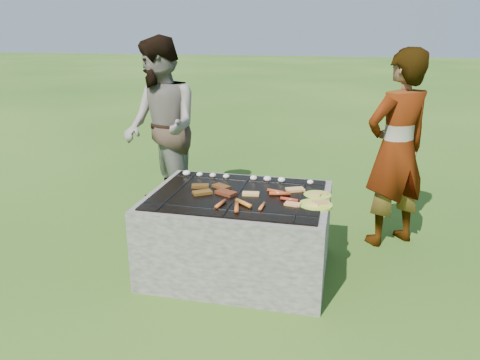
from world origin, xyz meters
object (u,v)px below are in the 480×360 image
object	(u,v)px
plate_near	(316,205)
cook	(397,150)
plate_far	(317,195)
fire_pit	(238,235)
bystander	(161,128)

from	to	relation	value
plate_near	cook	distance (m)	1.06
plate_far	cook	bearing A→B (deg)	48.87
plate_near	plate_far	bearing A→B (deg)	90.45
fire_pit	bystander	distance (m)	1.50
plate_near	bystander	world-z (taller)	bystander
plate_far	plate_near	xyz separation A→B (m)	(0.00, -0.20, 0.00)
cook	plate_near	bearing A→B (deg)	20.19
fire_pit	plate_near	xyz separation A→B (m)	(0.56, -0.10, 0.33)
bystander	plate_far	bearing A→B (deg)	19.35
fire_pit	bystander	xyz separation A→B (m)	(-0.98, 0.98, 0.57)
plate_far	plate_near	world-z (taller)	plate_near
cook	plate_far	bearing A→B (deg)	12.76
fire_pit	plate_far	size ratio (longest dim) A/B	6.38
plate_far	plate_near	distance (m)	0.20
fire_pit	cook	world-z (taller)	cook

